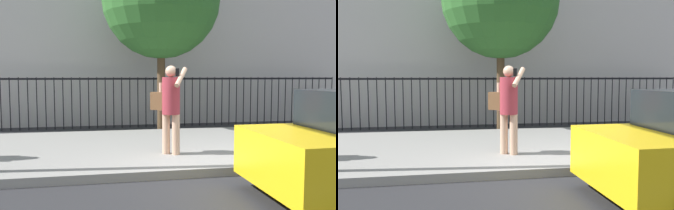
# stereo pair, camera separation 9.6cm
# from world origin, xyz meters

# --- Properties ---
(ground_plane) EXTENTS (60.00, 60.00, 0.00)m
(ground_plane) POSITION_xyz_m (0.00, 0.00, 0.00)
(ground_plane) COLOR #28282B
(sidewalk) EXTENTS (28.00, 4.40, 0.15)m
(sidewalk) POSITION_xyz_m (0.00, 2.20, 0.07)
(sidewalk) COLOR gray
(sidewalk) RESTS_ON ground
(iron_fence) EXTENTS (12.03, 0.04, 1.60)m
(iron_fence) POSITION_xyz_m (0.00, 5.90, 1.02)
(iron_fence) COLOR black
(iron_fence) RESTS_ON ground
(pedestrian_on_phone) EXTENTS (0.72, 0.63, 1.69)m
(pedestrian_on_phone) POSITION_xyz_m (-0.80, 1.20, 1.13)
(pedestrian_on_phone) COLOR tan
(pedestrian_on_phone) RESTS_ON sidewalk
(street_bench) EXTENTS (1.60, 0.45, 0.95)m
(street_bench) POSITION_xyz_m (4.00, 3.27, 0.65)
(street_bench) COLOR brown
(street_bench) RESTS_ON sidewalk
(street_tree_near) EXTENTS (3.29, 3.29, 5.41)m
(street_tree_near) POSITION_xyz_m (-0.37, 4.58, 3.76)
(street_tree_near) COLOR #4C3823
(street_tree_near) RESTS_ON ground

